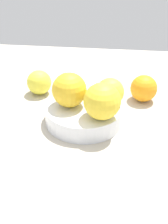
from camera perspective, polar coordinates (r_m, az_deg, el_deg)
The scene contains 8 objects.
ground_plane at distance 68.70cm, azimuth 0.00°, elevation -2.52°, with size 110.00×110.00×2.00cm, color #BCB29E.
fruit_bowl at distance 67.04cm, azimuth 0.00°, elevation -0.39°, with size 19.13×19.13×4.26cm.
orange_in_bowl_0 at distance 64.19cm, azimuth -3.12°, elevation 4.57°, with size 8.30×8.30×8.30cm, color yellow.
orange_in_bowl_1 at distance 65.33cm, azimuth 5.47°, elevation 4.22°, with size 6.76×6.76×6.76cm, color yellow.
orange_in_bowl_2 at distance 59.59cm, azimuth 3.83°, elevation 2.24°, with size 8.31×8.31×8.31cm, color yellow.
orange_loose_0 at distance 80.18cm, azimuth -9.37°, elevation 6.14°, with size 7.08×7.08×7.08cm, color yellow.
orange_loose_1 at distance 77.14cm, azimuth 12.40°, elevation 4.85°, with size 7.39×7.39×7.39cm, color orange.
folded_napkin at distance 89.23cm, azimuth -1.43°, elevation 6.93°, with size 13.04×13.04×0.30cm, color silver.
Camera 1 is at (56.17, 7.23, 37.88)cm, focal length 43.62 mm.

